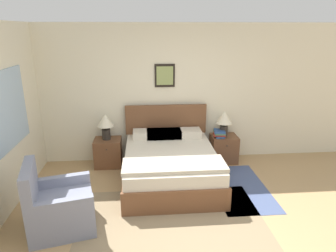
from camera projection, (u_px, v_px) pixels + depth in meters
The scene contains 15 objects.
ground_plane at pixel (193, 245), 3.61m from camera, with size 16.00×16.00×0.00m, color tan.
wall_back at pixel (172, 94), 5.70m from camera, with size 7.34×0.09×2.60m.
wall_left at pixel (6, 117), 4.24m from camera, with size 0.08×5.00×2.60m.
area_rug_main at pixel (172, 224), 4.00m from camera, with size 2.51×1.82×0.01m.
area_rug_bedside at pixel (240, 187), 4.93m from camera, with size 0.85×1.59×0.01m.
bed at pixel (170, 164), 5.05m from camera, with size 1.54×1.90×1.12m.
armchair at pixel (58, 208), 3.84m from camera, with size 0.93×0.89×0.92m.
nightstand_near_window at pixel (108, 152), 5.65m from camera, with size 0.50×0.44×0.53m.
nightstand_by_door at pixel (224, 149), 5.83m from camera, with size 0.50×0.44×0.53m.
table_lamp_near_window at pixel (106, 123), 5.48m from camera, with size 0.30×0.30×0.48m.
table_lamp_by_door at pixel (224, 120), 5.66m from camera, with size 0.30×0.30×0.48m.
book_thick_bottom at pixel (219, 136), 5.69m from camera, with size 0.17×0.22×0.04m.
book_hardcover_middle at pixel (219, 134), 5.68m from camera, with size 0.25×0.23×0.04m.
book_novel_upper at pixel (219, 133), 5.67m from camera, with size 0.23×0.29×0.02m.
book_slim_near_top at pixel (220, 131), 5.66m from camera, with size 0.24×0.28×0.03m.
Camera 1 is at (-0.56, -2.95, 2.49)m, focal length 32.00 mm.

